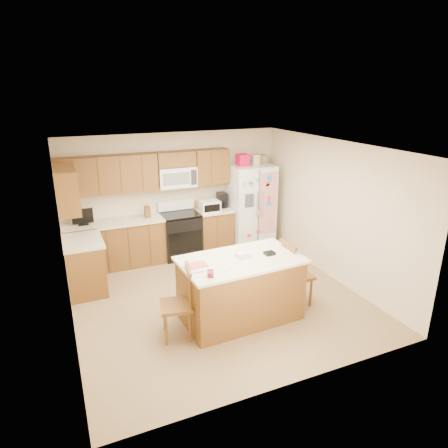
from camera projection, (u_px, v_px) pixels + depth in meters
name	position (u px, v px, depth m)	size (l,w,h in m)	color
ground	(217.00, 297.00, 6.68)	(4.50, 4.50, 0.00)	olive
room_shell	(216.00, 216.00, 6.21)	(4.60, 4.60, 2.52)	beige
cabinetry	(132.00, 222.00, 7.56)	(3.36, 1.56, 2.15)	brown
stove	(180.00, 234.00, 8.20)	(0.76, 0.65, 1.13)	black
refrigerator	(250.00, 205.00, 8.60)	(0.90, 0.79, 2.04)	white
island	(240.00, 288.00, 5.95)	(1.82, 1.11, 1.06)	brown
windsor_chair_left	(178.00, 305.00, 5.50)	(0.51, 0.53, 1.05)	brown
windsor_chair_back	(220.00, 273.00, 6.62)	(0.41, 0.39, 0.89)	brown
windsor_chair_right	(295.00, 275.00, 6.34)	(0.44, 0.46, 1.07)	brown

